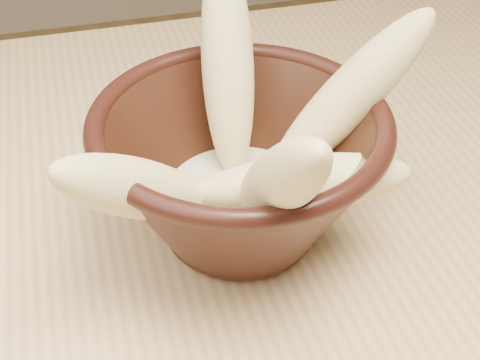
# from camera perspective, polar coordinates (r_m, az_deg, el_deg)

# --- Properties ---
(table) EXTENTS (1.20, 0.80, 0.75)m
(table) POSITION_cam_1_polar(r_m,az_deg,el_deg) (0.72, 16.59, -4.44)
(table) COLOR tan
(table) RESTS_ON ground
(bowl) EXTENTS (0.23, 0.23, 0.13)m
(bowl) POSITION_cam_1_polar(r_m,az_deg,el_deg) (0.53, -0.00, 0.91)
(bowl) COLOR black
(bowl) RESTS_ON table
(milk_puddle) EXTENTS (0.13, 0.13, 0.02)m
(milk_puddle) POSITION_cam_1_polar(r_m,az_deg,el_deg) (0.55, 0.00, -1.65)
(milk_puddle) COLOR beige
(milk_puddle) RESTS_ON bowl
(banana_upright) EXTENTS (0.06, 0.12, 0.18)m
(banana_upright) POSITION_cam_1_polar(r_m,az_deg,el_deg) (0.55, -1.05, 9.70)
(banana_upright) COLOR #D7BB7F
(banana_upright) RESTS_ON bowl
(banana_left) EXTENTS (0.16, 0.12, 0.14)m
(banana_left) POSITION_cam_1_polar(r_m,az_deg,el_deg) (0.47, -8.48, -0.77)
(banana_left) COLOR #D7BB7F
(banana_left) RESTS_ON bowl
(banana_right) EXTENTS (0.15, 0.06, 0.17)m
(banana_right) POSITION_cam_1_polar(r_m,az_deg,el_deg) (0.54, 9.13, 6.80)
(banana_right) COLOR #D7BB7F
(banana_right) RESTS_ON bowl
(banana_across) EXTENTS (0.18, 0.09, 0.07)m
(banana_across) POSITION_cam_1_polar(r_m,az_deg,el_deg) (0.51, 5.17, -0.25)
(banana_across) COLOR #D7BB7F
(banana_across) RESTS_ON bowl
(banana_front) EXTENTS (0.05, 0.17, 0.18)m
(banana_front) POSITION_cam_1_polar(r_m,az_deg,el_deg) (0.44, 3.37, -0.23)
(banana_front) COLOR #D7BB7F
(banana_front) RESTS_ON bowl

